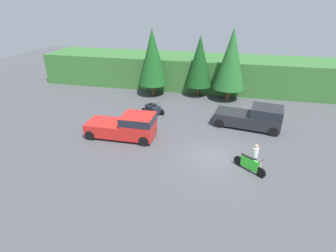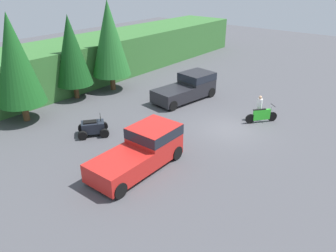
% 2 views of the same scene
% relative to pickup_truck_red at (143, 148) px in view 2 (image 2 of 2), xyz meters
% --- Properties ---
extents(ground_plane, '(80.00, 80.00, 0.00)m').
position_rel_pickup_truck_red_xyz_m(ground_plane, '(6.68, -1.41, -1.03)').
color(ground_plane, '#4C4C51').
extents(hillside_backdrop, '(44.00, 6.00, 3.67)m').
position_rel_pickup_truck_red_xyz_m(hillside_backdrop, '(6.68, 14.59, 0.80)').
color(hillside_backdrop, '#387033').
rests_on(hillside_backdrop, ground_plane).
extents(tree_left, '(3.17, 3.17, 7.21)m').
position_rel_pickup_truck_red_xyz_m(tree_left, '(-0.83, 10.26, 3.21)').
color(tree_left, brown).
rests_on(tree_left, ground_plane).
extents(tree_mid_left, '(2.87, 2.87, 6.53)m').
position_rel_pickup_truck_red_xyz_m(tree_mid_left, '(4.12, 11.19, 2.81)').
color(tree_mid_left, brown).
rests_on(tree_mid_left, ground_plane).
extents(tree_mid_right, '(3.26, 3.26, 7.41)m').
position_rel_pickup_truck_red_xyz_m(tree_mid_right, '(7.40, 10.45, 3.32)').
color(tree_mid_right, brown).
rests_on(tree_mid_right, ground_plane).
extents(pickup_truck_red, '(5.35, 2.29, 1.98)m').
position_rel_pickup_truck_red_xyz_m(pickup_truck_red, '(0.00, 0.00, 0.00)').
color(pickup_truck_red, red).
rests_on(pickup_truck_red, ground_plane).
extents(pickup_truck_second, '(5.59, 2.99, 1.98)m').
position_rel_pickup_truck_red_xyz_m(pickup_truck_second, '(9.72, 4.01, -0.00)').
color(pickup_truck_second, '#232328').
rests_on(pickup_truck_second, ground_plane).
extents(dirt_bike, '(1.89, 1.50, 1.20)m').
position_rel_pickup_truck_red_xyz_m(dirt_bike, '(9.07, -2.54, -0.54)').
color(dirt_bike, black).
rests_on(dirt_bike, ground_plane).
extents(quad_atv, '(2.29, 2.19, 1.24)m').
position_rel_pickup_truck_red_xyz_m(quad_atv, '(0.65, 4.90, -0.54)').
color(quad_atv, black).
rests_on(quad_atv, ground_plane).
extents(rider_person, '(0.52, 0.52, 1.77)m').
position_rel_pickup_truck_red_xyz_m(rider_person, '(9.35, -2.18, -0.07)').
color(rider_person, navy).
rests_on(rider_person, ground_plane).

